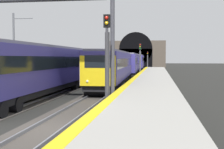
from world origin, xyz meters
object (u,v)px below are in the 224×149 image
object	(u,v)px
railway_signal_near	(107,56)
overhead_signal_gantry	(51,18)
railway_signal_mid	(140,57)
railway_signal_far	(148,59)
train_adjacent_platform	(92,63)
train_main_approaching	(129,63)
catenary_mast_far	(14,49)

from	to	relation	value
railway_signal_near	overhead_signal_gantry	world-z (taller)	overhead_signal_gantry
railway_signal_mid	railway_signal_far	xyz separation A→B (m)	(37.41, 0.00, -0.46)
train_adjacent_platform	railway_signal_near	xyz separation A→B (m)	(-24.40, -6.21, 0.93)
train_main_approaching	railway_signal_far	world-z (taller)	railway_signal_far
railway_signal_near	catenary_mast_far	xyz separation A→B (m)	(14.10, 12.66, 0.84)
railway_signal_near	train_main_approaching	bearing A→B (deg)	-176.94
railway_signal_mid	catenary_mast_far	distance (m)	23.03
railway_signal_mid	catenary_mast_far	bearing A→B (deg)	-33.38
railway_signal_far	train_main_approaching	bearing A→B (deg)	-2.68
railway_signal_mid	train_adjacent_platform	bearing A→B (deg)	-34.88
train_main_approaching	railway_signal_far	bearing A→B (deg)	175.82
overhead_signal_gantry	train_adjacent_platform	bearing A→B (deg)	5.59
train_adjacent_platform	railway_signal_mid	xyz separation A→B (m)	(8.92, -6.21, 0.97)
catenary_mast_far	railway_signal_near	bearing A→B (deg)	-138.07
train_adjacent_platform	railway_signal_mid	size ratio (longest dim) A/B	10.33
railway_signal_near	railway_signal_far	bearing A→B (deg)	-180.00
train_adjacent_platform	catenary_mast_far	bearing A→B (deg)	147.76
railway_signal_far	overhead_signal_gantry	world-z (taller)	overhead_signal_gantry
overhead_signal_gantry	catenary_mast_far	xyz separation A→B (m)	(12.44, 8.67, -1.61)
train_adjacent_platform	railway_signal_mid	world-z (taller)	railway_signal_mid
catenary_mast_far	railway_signal_far	bearing A→B (deg)	-12.61
train_main_approaching	train_adjacent_platform	bearing A→B (deg)	-28.92
railway_signal_far	overhead_signal_gantry	distance (m)	69.24
train_main_approaching	train_adjacent_platform	distance (m)	9.66
train_main_approaching	railway_signal_near	world-z (taller)	railway_signal_near
train_main_approaching	overhead_signal_gantry	bearing A→B (deg)	-5.57
railway_signal_near	railway_signal_mid	distance (m)	33.32
train_main_approaching	catenary_mast_far	size ratio (longest dim) A/B	7.06
train_main_approaching	overhead_signal_gantry	xyz separation A→B (m)	(-31.31, 2.22, 3.51)
railway_signal_far	railway_signal_near	bearing A→B (deg)	0.00
railway_signal_mid	train_main_approaching	bearing A→B (deg)	-79.05
railway_signal_near	catenary_mast_far	bearing A→B (deg)	-138.07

